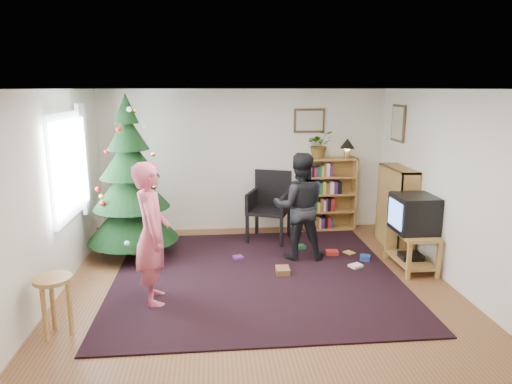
{
  "coord_description": "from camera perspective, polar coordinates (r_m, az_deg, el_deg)",
  "views": [
    {
      "loc": [
        -0.55,
        -5.5,
        2.51
      ],
      "look_at": [
        0.03,
        0.64,
        1.1
      ],
      "focal_mm": 32.0,
      "sensor_mm": 36.0,
      "label": 1
    }
  ],
  "objects": [
    {
      "name": "floor",
      "position": [
        6.07,
        0.27,
        -11.55
      ],
      "size": [
        5.0,
        5.0,
        0.0
      ],
      "primitive_type": "plane",
      "color": "brown",
      "rests_on": "ground"
    },
    {
      "name": "ceiling",
      "position": [
        5.53,
        0.3,
        12.76
      ],
      "size": [
        5.0,
        5.0,
        0.0
      ],
      "primitive_type": "plane",
      "rotation": [
        3.14,
        0.0,
        0.0
      ],
      "color": "white",
      "rests_on": "wall_back"
    },
    {
      "name": "wall_back",
      "position": [
        8.12,
        -1.47,
        3.93
      ],
      "size": [
        5.0,
        0.02,
        2.5
      ],
      "primitive_type": "cube",
      "color": "silver",
      "rests_on": "floor"
    },
    {
      "name": "wall_front",
      "position": [
        3.3,
        4.66,
        -9.61
      ],
      "size": [
        5.0,
        0.02,
        2.5
      ],
      "primitive_type": "cube",
      "color": "silver",
      "rests_on": "floor"
    },
    {
      "name": "wall_left",
      "position": [
        5.97,
        -24.34,
        -0.48
      ],
      "size": [
        0.02,
        5.0,
        2.5
      ],
      "primitive_type": "cube",
      "color": "silver",
      "rests_on": "floor"
    },
    {
      "name": "wall_right",
      "position": [
        6.41,
        23.1,
        0.49
      ],
      "size": [
        0.02,
        5.0,
        2.5
      ],
      "primitive_type": "cube",
      "color": "silver",
      "rests_on": "floor"
    },
    {
      "name": "rug",
      "position": [
        6.34,
        -0.0,
        -10.36
      ],
      "size": [
        3.8,
        3.6,
        0.02
      ],
      "primitive_type": "cube",
      "color": "black",
      "rests_on": "floor"
    },
    {
      "name": "window_pane",
      "position": [
        6.48,
        -22.62,
        2.9
      ],
      "size": [
        0.04,
        1.2,
        1.4
      ],
      "primitive_type": "cube",
      "color": "silver",
      "rests_on": "wall_left"
    },
    {
      "name": "curtain",
      "position": [
        7.13,
        -20.7,
        3.89
      ],
      "size": [
        0.06,
        0.35,
        1.6
      ],
      "primitive_type": "cube",
      "color": "white",
      "rests_on": "wall_left"
    },
    {
      "name": "picture_back",
      "position": [
        8.17,
        6.68,
        8.85
      ],
      "size": [
        0.55,
        0.03,
        0.42
      ],
      "color": "#4C3319",
      "rests_on": "wall_back"
    },
    {
      "name": "picture_right",
      "position": [
        7.88,
        17.37,
        8.21
      ],
      "size": [
        0.03,
        0.5,
        0.6
      ],
      "color": "#4C3319",
      "rests_on": "wall_right"
    },
    {
      "name": "christmas_tree",
      "position": [
        7.04,
        -15.36,
        0.18
      ],
      "size": [
        1.35,
        1.35,
        2.45
      ],
      "rotation": [
        0.0,
        0.0,
        0.22
      ],
      "color": "#3F2816",
      "rests_on": "rug"
    },
    {
      "name": "bookshelf_back",
      "position": [
        8.32,
        9.1,
        -0.12
      ],
      "size": [
        0.95,
        0.3,
        1.3
      ],
      "color": "olive",
      "rests_on": "floor"
    },
    {
      "name": "bookshelf_right",
      "position": [
        7.59,
        17.15,
        -1.79
      ],
      "size": [
        0.3,
        0.95,
        1.3
      ],
      "rotation": [
        0.0,
        0.0,
        1.57
      ],
      "color": "olive",
      "rests_on": "floor"
    },
    {
      "name": "tv_stand",
      "position": [
        6.86,
        18.86,
        -6.46
      ],
      "size": [
        0.47,
        0.85,
        0.55
      ],
      "color": "olive",
      "rests_on": "floor"
    },
    {
      "name": "crt_tv",
      "position": [
        6.72,
        19.13,
        -2.55
      ],
      "size": [
        0.55,
        0.59,
        0.51
      ],
      "color": "black",
      "rests_on": "tv_stand"
    },
    {
      "name": "armchair",
      "position": [
        7.68,
        1.48,
        -1.31
      ],
      "size": [
        0.82,
        0.84,
        1.16
      ],
      "rotation": [
        0.0,
        0.0,
        -0.37
      ],
      "color": "black",
      "rests_on": "rug"
    },
    {
      "name": "stool",
      "position": [
        5.18,
        -23.97,
        -11.17
      ],
      "size": [
        0.38,
        0.38,
        0.64
      ],
      "color": "olive",
      "rests_on": "floor"
    },
    {
      "name": "person_standing",
      "position": [
        5.47,
        -12.9,
        -5.11
      ],
      "size": [
        0.51,
        0.68,
        1.7
      ],
      "primitive_type": "imported",
      "rotation": [
        0.0,
        0.0,
        1.74
      ],
      "color": "#CC5167",
      "rests_on": "rug"
    },
    {
      "name": "person_by_chair",
      "position": [
        6.75,
        5.42,
        -1.84
      ],
      "size": [
        0.83,
        0.67,
        1.61
      ],
      "primitive_type": "imported",
      "rotation": [
        0.0,
        0.0,
        3.06
      ],
      "color": "black",
      "rests_on": "rug"
    },
    {
      "name": "potted_plant",
      "position": [
        8.12,
        7.95,
        5.91
      ],
      "size": [
        0.45,
        0.39,
        0.49
      ],
      "primitive_type": "imported",
      "rotation": [
        0.0,
        0.0,
        0.02
      ],
      "color": "gray",
      "rests_on": "bookshelf_back"
    },
    {
      "name": "table_lamp",
      "position": [
        8.25,
        11.35,
        5.81
      ],
      "size": [
        0.26,
        0.26,
        0.34
      ],
      "color": "#A57F33",
      "rests_on": "bookshelf_back"
    },
    {
      "name": "floor_clutter",
      "position": [
        6.94,
        7.73,
        -8.12
      ],
      "size": [
        2.07,
        1.17,
        0.08
      ],
      "color": "#A51E19",
      "rests_on": "rug"
    }
  ]
}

